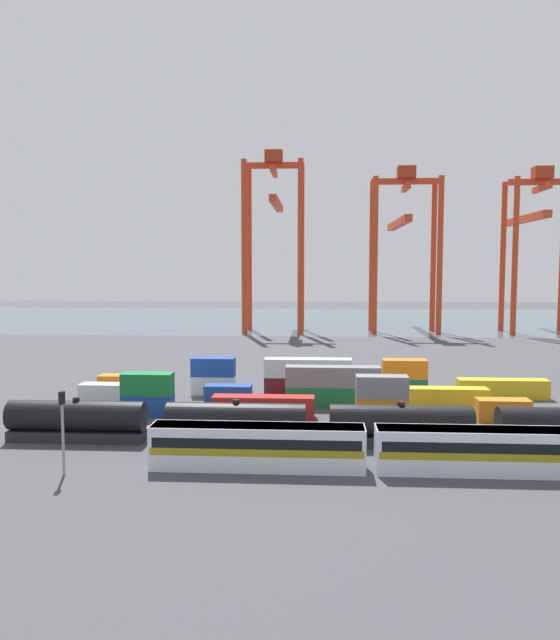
% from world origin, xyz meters
% --- Properties ---
extents(ground_plane, '(420.00, 420.00, 0.00)m').
position_xyz_m(ground_plane, '(0.00, 40.00, 0.00)').
color(ground_plane, '#424247').
extents(harbour_water, '(400.00, 110.00, 0.01)m').
position_xyz_m(harbour_water, '(0.00, 139.39, 0.00)').
color(harbour_water, '#475B6B').
rests_on(harbour_water, ground_plane).
extents(passenger_train, '(58.66, 3.14, 3.90)m').
position_xyz_m(passenger_train, '(5.44, -20.87, 2.14)').
color(passenger_train, silver).
rests_on(passenger_train, ground_plane).
extents(freight_tank_row, '(63.54, 3.07, 4.53)m').
position_xyz_m(freight_tank_row, '(-9.10, -13.30, 2.16)').
color(freight_tank_row, '#232326').
rests_on(freight_tank_row, ground_plane).
extents(signal_mast, '(0.36, 0.60, 7.29)m').
position_xyz_m(signal_mast, '(-30.85, -23.66, 4.75)').
color(signal_mast, gray).
rests_on(signal_mast, ground_plane).
extents(shipping_container_0, '(6.04, 2.44, 2.60)m').
position_xyz_m(shipping_container_0, '(-29.51, -2.31, 1.30)').
color(shipping_container_0, '#1C4299').
rests_on(shipping_container_0, ground_plane).
extents(shipping_container_1, '(6.04, 2.44, 2.60)m').
position_xyz_m(shipping_container_1, '(-29.51, -2.31, 3.90)').
color(shipping_container_1, '#197538').
rests_on(shipping_container_1, shipping_container_0).
extents(shipping_container_2, '(12.10, 2.44, 2.60)m').
position_xyz_m(shipping_container_2, '(-15.56, -2.31, 1.30)').
color(shipping_container_2, '#AD211C').
rests_on(shipping_container_2, ground_plane).
extents(shipping_container_3, '(6.04, 2.44, 2.60)m').
position_xyz_m(shipping_container_3, '(-1.61, -2.31, 1.30)').
color(shipping_container_3, orange).
rests_on(shipping_container_3, ground_plane).
extents(shipping_container_4, '(6.04, 2.44, 2.60)m').
position_xyz_m(shipping_container_4, '(-1.61, -2.31, 3.90)').
color(shipping_container_4, slate).
rests_on(shipping_container_4, shipping_container_3).
extents(shipping_container_5, '(6.04, 2.44, 2.60)m').
position_xyz_m(shipping_container_5, '(12.34, -2.31, 1.30)').
color(shipping_container_5, orange).
rests_on(shipping_container_5, ground_plane).
extents(shipping_container_10, '(12.10, 2.44, 2.60)m').
position_xyz_m(shipping_container_10, '(-34.24, 4.20, 1.30)').
color(shipping_container_10, silver).
rests_on(shipping_container_10, ground_plane).
extents(shipping_container_11, '(6.04, 2.44, 2.60)m').
position_xyz_m(shipping_container_11, '(-20.72, 4.20, 1.30)').
color(shipping_container_11, '#1C4299').
rests_on(shipping_container_11, ground_plane).
extents(shipping_container_12, '(12.10, 2.44, 2.60)m').
position_xyz_m(shipping_container_12, '(-7.20, 4.20, 1.30)').
color(shipping_container_12, '#197538').
rests_on(shipping_container_12, ground_plane).
extents(shipping_container_13, '(12.10, 2.44, 2.60)m').
position_xyz_m(shipping_container_13, '(-7.20, 4.20, 3.90)').
color(shipping_container_13, slate).
rests_on(shipping_container_13, shipping_container_12).
extents(shipping_container_14, '(12.10, 2.44, 2.60)m').
position_xyz_m(shipping_container_14, '(6.32, 4.20, 1.30)').
color(shipping_container_14, gold).
rests_on(shipping_container_14, ground_plane).
extents(shipping_container_15, '(6.04, 2.44, 2.60)m').
position_xyz_m(shipping_container_15, '(-37.08, 10.71, 1.30)').
color(shipping_container_15, orange).
rests_on(shipping_container_15, ground_plane).
extents(shipping_container_16, '(6.04, 2.44, 2.60)m').
position_xyz_m(shipping_container_16, '(-23.78, 10.71, 1.30)').
color(shipping_container_16, silver).
rests_on(shipping_container_16, ground_plane).
extents(shipping_container_17, '(6.04, 2.44, 2.60)m').
position_xyz_m(shipping_container_17, '(-23.78, 10.71, 3.90)').
color(shipping_container_17, '#1C4299').
rests_on(shipping_container_17, shipping_container_16).
extents(shipping_container_18, '(12.10, 2.44, 2.60)m').
position_xyz_m(shipping_container_18, '(-10.49, 10.71, 1.30)').
color(shipping_container_18, maroon).
rests_on(shipping_container_18, ground_plane).
extents(shipping_container_19, '(12.10, 2.44, 2.60)m').
position_xyz_m(shipping_container_19, '(-10.49, 10.71, 3.90)').
color(shipping_container_19, silver).
rests_on(shipping_container_19, shipping_container_18).
extents(shipping_container_20, '(6.04, 2.44, 2.60)m').
position_xyz_m(shipping_container_20, '(2.80, 10.71, 1.30)').
color(shipping_container_20, '#146066').
rests_on(shipping_container_20, ground_plane).
extents(shipping_container_21, '(6.04, 2.44, 2.60)m').
position_xyz_m(shipping_container_21, '(2.80, 10.71, 3.90)').
color(shipping_container_21, orange).
rests_on(shipping_container_21, shipping_container_20).
extents(shipping_container_22, '(12.10, 2.44, 2.60)m').
position_xyz_m(shipping_container_22, '(16.09, 10.71, 1.30)').
color(shipping_container_22, gold).
rests_on(shipping_container_22, ground_plane).
extents(gantry_crane_west, '(16.69, 34.45, 49.76)m').
position_xyz_m(gantry_crane_west, '(-21.51, 99.06, 30.03)').
color(gantry_crane_west, red).
rests_on(gantry_crane_west, ground_plane).
extents(gantry_crane_central, '(18.73, 41.56, 45.15)m').
position_xyz_m(gantry_crane_central, '(14.47, 100.49, 27.24)').
color(gantry_crane_central, red).
rests_on(gantry_crane_central, ground_plane).
extents(gantry_crane_east, '(17.82, 37.81, 44.69)m').
position_xyz_m(gantry_crane_east, '(50.45, 99.86, 27.20)').
color(gantry_crane_east, red).
rests_on(gantry_crane_east, ground_plane).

